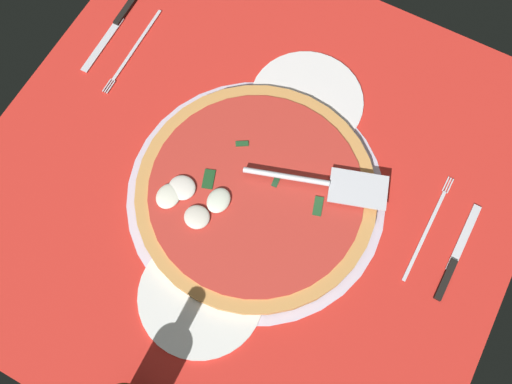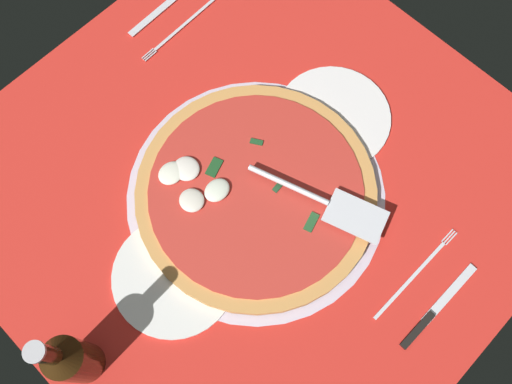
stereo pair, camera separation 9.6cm
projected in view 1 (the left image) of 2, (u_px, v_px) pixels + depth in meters
The scene contains 8 objects.
ground_plane at pixel (249, 184), 102.47cm from camera, with size 94.02×94.02×0.80cm, color red.
pizza_pan at pixel (256, 195), 100.79cm from camera, with size 45.69×45.69×0.98cm, color silver.
dinner_plate_left at pixel (307, 101), 107.19cm from camera, with size 21.29×21.29×1.00cm, color white.
dinner_plate_right at pixel (201, 295), 94.72cm from camera, with size 21.02×21.02×1.00cm, color white.
pizza at pixel (254, 193), 99.51cm from camera, with size 42.22×42.22×2.93cm.
pizza_server at pixel (326, 183), 97.55cm from camera, with size 11.30×24.82×1.00cm.
place_setting_near at pixel (124, 39), 112.09cm from camera, with size 21.59×13.89×1.40cm.
place_setting_far at pixel (441, 245), 97.81cm from camera, with size 21.57×13.71×1.40cm.
Camera 1 is at (31.56, 18.35, 95.37)cm, focal length 40.11 mm.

